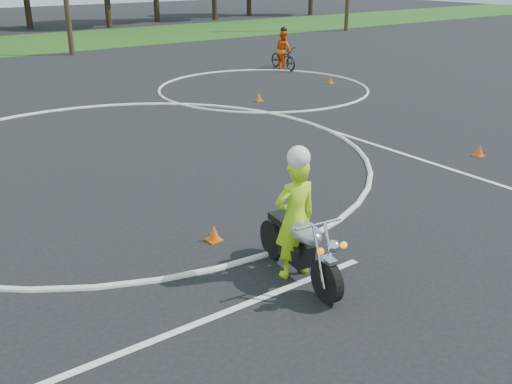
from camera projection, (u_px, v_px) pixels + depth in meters
ground at (181, 199)px, 11.69m from camera, size 120.00×120.00×0.00m
course_markings at (174, 134)px, 16.14m from camera, size 19.05×19.05×0.12m
primary_motorcycle at (300, 246)px, 8.52m from camera, size 0.76×2.15×1.13m
rider_primary_grp at (295, 215)px, 8.46m from camera, size 0.74×0.54×2.10m
rider_second_grp at (283, 54)px, 25.84m from camera, size 0.88×2.02×1.88m
traffic_cones at (246, 130)px, 15.98m from camera, size 16.57×9.48×0.30m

